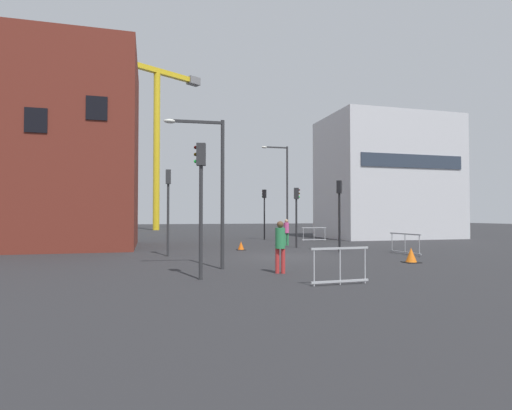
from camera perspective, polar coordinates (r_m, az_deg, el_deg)
ground at (r=19.84m, az=4.03°, el=-7.27°), size 160.00×160.00×0.00m
brick_building at (r=28.59m, az=-26.37°, el=6.90°), size 9.85×9.03×12.20m
office_block at (r=38.87m, az=17.84°, el=3.60°), size 11.25×7.57×10.82m
construction_crane at (r=59.17m, az=-14.24°, el=11.68°), size 17.97×10.66×22.78m
streetlamp_tall at (r=31.18m, az=3.94°, el=2.82°), size 2.09×0.27×7.31m
streetlamp_short at (r=15.31m, az=-6.04°, el=4.02°), size 2.24×0.33×5.59m
traffic_light_verge at (r=34.06m, az=1.17°, el=-0.16°), size 0.37×0.36×4.18m
traffic_light_median at (r=12.87m, az=-7.75°, el=2.31°), size 0.39×0.29×4.27m
traffic_light_island at (r=25.53m, az=5.69°, el=-0.31°), size 0.39×0.30×3.74m
traffic_light_far at (r=22.72m, az=11.61°, el=0.14°), size 0.36×0.37×3.92m
traffic_light_crosswalk at (r=20.52m, az=-12.21°, el=0.91°), size 0.27×0.38×4.27m
pedestrian_walking at (r=27.35m, az=4.28°, el=-3.53°), size 0.34×0.34×1.76m
pedestrian_waiting at (r=14.14m, az=3.41°, el=-5.30°), size 0.34×0.34×1.81m
safety_barrier_mid_span at (r=32.47m, az=8.15°, el=-4.02°), size 2.03×0.07×1.08m
safety_barrier_left_run at (r=12.11m, az=11.71°, el=-8.27°), size 1.84×0.15×1.08m
safety_barrier_rear at (r=22.44m, az=20.17°, el=-5.07°), size 0.15×2.43×1.08m
traffic_cone_striped at (r=18.58m, az=20.92°, el=-6.65°), size 0.63×0.63×0.64m
traffic_cone_by_barrier at (r=23.69m, az=-2.12°, el=-5.78°), size 0.50×0.50×0.51m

